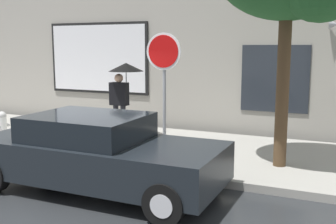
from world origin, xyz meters
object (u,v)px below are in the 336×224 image
stop_sign (164,72)px  pedestrian_with_umbrella (123,80)px  fire_hydrant (2,125)px  parked_car (97,153)px

stop_sign → pedestrian_with_umbrella: bearing=138.6°
fire_hydrant → stop_sign: bearing=-3.1°
pedestrian_with_umbrella → stop_sign: (1.97, -1.74, 0.36)m
pedestrian_with_umbrella → stop_sign: size_ratio=0.74×
parked_car → pedestrian_with_umbrella: pedestrian_with_umbrella is taller
parked_car → pedestrian_with_umbrella: bearing=112.6°
parked_car → stop_sign: size_ratio=1.65×
pedestrian_with_umbrella → stop_sign: stop_sign is taller
fire_hydrant → stop_sign: 5.06m
pedestrian_with_umbrella → stop_sign: 2.65m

